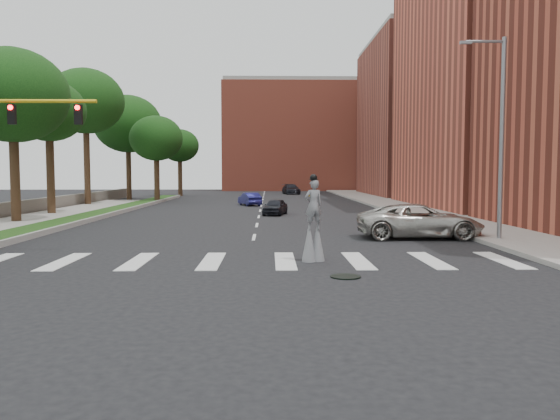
# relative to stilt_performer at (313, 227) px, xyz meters

# --- Properties ---
(ground_plane) EXTENTS (160.00, 160.00, 0.00)m
(ground_plane) POSITION_rel_stilt_performer_xyz_m (-2.27, -0.94, -1.22)
(ground_plane) COLOR black
(ground_plane) RESTS_ON ground
(grass_median) EXTENTS (2.00, 60.00, 0.25)m
(grass_median) POSITION_rel_stilt_performer_xyz_m (-13.77, 19.06, -1.09)
(grass_median) COLOR #193B10
(grass_median) RESTS_ON ground
(median_curb) EXTENTS (0.20, 60.00, 0.28)m
(median_curb) POSITION_rel_stilt_performer_xyz_m (-12.72, 19.06, -1.08)
(median_curb) COLOR gray
(median_curb) RESTS_ON ground
(sidewalk_right) EXTENTS (5.00, 90.00, 0.18)m
(sidewalk_right) POSITION_rel_stilt_performer_xyz_m (10.23, 24.06, -1.13)
(sidewalk_right) COLOR gray
(sidewalk_right) RESTS_ON ground
(stone_wall) EXTENTS (0.50, 56.00, 1.10)m
(stone_wall) POSITION_rel_stilt_performer_xyz_m (-19.27, 21.06, -0.67)
(stone_wall) COLOR #5F5A52
(stone_wall) RESTS_ON ground
(manhole) EXTENTS (0.90, 0.90, 0.04)m
(manhole) POSITION_rel_stilt_performer_xyz_m (0.73, -2.94, -1.20)
(manhole) COLOR black
(manhole) RESTS_ON ground
(building_mid) EXTENTS (16.00, 22.00, 24.00)m
(building_mid) POSITION_rel_stilt_performer_xyz_m (19.73, 29.06, 10.78)
(building_mid) COLOR #C3533D
(building_mid) RESTS_ON ground
(building_far) EXTENTS (16.00, 22.00, 20.00)m
(building_far) POSITION_rel_stilt_performer_xyz_m (19.73, 53.06, 8.78)
(building_far) COLOR #994638
(building_far) RESTS_ON ground
(building_backdrop) EXTENTS (26.00, 14.00, 18.00)m
(building_backdrop) POSITION_rel_stilt_performer_xyz_m (3.73, 77.06, 7.78)
(building_backdrop) COLOR #C3533D
(building_backdrop) RESTS_ON ground
(streetlight) EXTENTS (2.05, 0.20, 9.00)m
(streetlight) POSITION_rel_stilt_performer_xyz_m (8.63, 5.06, 3.68)
(streetlight) COLOR slate
(streetlight) RESTS_ON ground
(stilt_performer) EXTENTS (0.82, 0.63, 3.06)m
(stilt_performer) POSITION_rel_stilt_performer_xyz_m (0.00, 0.00, 0.00)
(stilt_performer) COLOR #372416
(stilt_performer) RESTS_ON ground
(suv_crossing) EXTENTS (5.89, 2.80, 1.62)m
(suv_crossing) POSITION_rel_stilt_performer_xyz_m (5.59, 6.61, -0.41)
(suv_crossing) COLOR #B7B4AD
(suv_crossing) RESTS_ON ground
(car_near) EXTENTS (2.12, 3.69, 1.18)m
(car_near) POSITION_rel_stilt_performer_xyz_m (-1.10, 20.75, -0.63)
(car_near) COLOR black
(car_near) RESTS_ON ground
(car_mid) EXTENTS (2.44, 3.87, 1.20)m
(car_mid) POSITION_rel_stilt_performer_xyz_m (-3.38, 31.98, -0.62)
(car_mid) COLOR navy
(car_mid) RESTS_ON ground
(car_far) EXTENTS (2.71, 5.13, 1.42)m
(car_far) POSITION_rel_stilt_performer_xyz_m (1.54, 58.08, -0.51)
(car_far) COLOR black
(car_far) RESTS_ON ground
(tree_2) EXTENTS (6.61, 6.61, 10.51)m
(tree_2) POSITION_rel_stilt_performer_xyz_m (-16.87, 14.26, 6.44)
(tree_2) COLOR #372416
(tree_2) RESTS_ON ground
(tree_3) EXTENTS (5.16, 5.16, 9.68)m
(tree_3) POSITION_rel_stilt_performer_xyz_m (-17.21, 20.49, 6.20)
(tree_3) COLOR #372416
(tree_3) RESTS_ON ground
(tree_4) EXTENTS (6.97, 6.97, 12.56)m
(tree_4) POSITION_rel_stilt_performer_xyz_m (-18.32, 31.73, 8.33)
(tree_4) COLOR #372416
(tree_4) RESTS_ON ground
(tree_5) EXTENTS (7.51, 7.51, 11.67)m
(tree_5) POSITION_rel_stilt_performer_xyz_m (-17.30, 42.64, 7.23)
(tree_5) COLOR #372416
(tree_5) RESTS_ON ground
(tree_6) EXTENTS (5.44, 5.44, 8.90)m
(tree_6) POSITION_rel_stilt_performer_xyz_m (-13.15, 37.67, 5.32)
(tree_6) COLOR #372416
(tree_6) RESTS_ON ground
(tree_7) EXTENTS (4.99, 4.99, 8.66)m
(tree_7) POSITION_rel_stilt_performer_xyz_m (-13.15, 52.42, 5.26)
(tree_7) COLOR #372416
(tree_7) RESTS_ON ground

